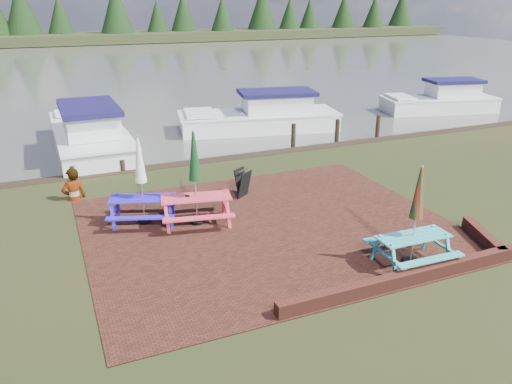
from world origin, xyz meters
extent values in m
plane|color=black|center=(0.00, 0.00, 0.00)|extent=(120.00, 120.00, 0.00)
cube|color=#331710|center=(0.00, 1.00, 0.01)|extent=(9.00, 7.50, 0.02)
cube|color=#4C1E16|center=(1.50, -2.60, 0.15)|extent=(6.00, 0.22, 0.30)
cube|color=#4C1E16|center=(4.30, -1.80, 0.15)|extent=(0.82, 1.77, 0.30)
cube|color=#4B4940|center=(0.00, 37.00, 0.00)|extent=(120.00, 60.00, 0.02)
cube|color=black|center=(0.00, 66.00, 0.50)|extent=(120.00, 10.00, 1.20)
cube|color=teal|center=(2.07, -1.92, 0.66)|extent=(1.63, 0.68, 0.04)
cube|color=teal|center=(2.05, -2.52, 0.40)|extent=(1.62, 0.27, 0.04)
cube|color=teal|center=(2.09, -1.31, 0.40)|extent=(1.62, 0.27, 0.04)
cube|color=teal|center=(1.37, -1.89, 0.33)|extent=(0.12, 1.40, 0.66)
cube|color=teal|center=(2.77, -1.94, 0.33)|extent=(0.12, 1.40, 0.66)
cylinder|color=black|center=(2.07, -1.92, 0.04)|extent=(0.32, 0.32, 0.09)
cylinder|color=#B2B2B7|center=(2.07, -1.92, 1.12)|extent=(0.03, 0.03, 2.24)
cone|color=maroon|center=(2.07, -1.92, 1.65)|extent=(0.29, 0.29, 1.12)
cube|color=#D7374C|center=(-1.62, 1.95, 0.72)|extent=(1.86, 1.02, 0.04)
cube|color=#D7374C|center=(-1.75, 1.30, 0.44)|extent=(1.77, 0.58, 0.04)
cube|color=#D7374C|center=(-1.48, 2.60, 0.44)|extent=(1.77, 0.58, 0.04)
cube|color=#D7374C|center=(-2.36, 2.10, 0.36)|extent=(0.38, 1.51, 0.72)
cube|color=#D7374C|center=(-0.87, 1.80, 0.36)|extent=(0.38, 1.51, 0.72)
cylinder|color=black|center=(-1.62, 1.95, 0.05)|extent=(0.35, 0.35, 0.10)
cylinder|color=#B2B2B7|center=(-1.62, 1.95, 1.22)|extent=(0.04, 0.04, 2.45)
cone|color=#0F3717|center=(-1.62, 1.95, 1.81)|extent=(0.31, 0.31, 1.22)
cube|color=#2D1AC5|center=(-2.86, 2.53, 0.68)|extent=(1.78, 1.15, 0.04)
cube|color=#2D1AC5|center=(-3.06, 1.94, 0.41)|extent=(1.64, 0.75, 0.04)
cube|color=#2D1AC5|center=(-2.65, 3.12, 0.41)|extent=(1.64, 0.75, 0.04)
cube|color=#2D1AC5|center=(-3.54, 2.76, 0.34)|extent=(0.54, 1.38, 0.68)
cube|color=#2D1AC5|center=(-2.18, 2.29, 0.34)|extent=(0.54, 1.38, 0.68)
cylinder|color=black|center=(-2.86, 2.53, 0.05)|extent=(0.33, 0.33, 0.09)
cylinder|color=#B2B2B7|center=(-2.86, 2.53, 1.15)|extent=(0.03, 0.03, 2.30)
cone|color=silver|center=(-2.86, 2.53, 1.71)|extent=(0.30, 0.30, 1.15)
cube|color=black|center=(0.18, 3.12, 0.41)|extent=(0.53, 0.45, 0.81)
cube|color=black|center=(0.18, 3.39, 0.41)|extent=(0.53, 0.45, 0.81)
cube|color=black|center=(0.18, 3.26, 0.80)|extent=(0.44, 0.31, 0.03)
cube|color=black|center=(-3.50, 11.50, 0.12)|extent=(1.60, 9.00, 0.06)
cube|color=black|center=(-4.25, 11.50, 0.17)|extent=(0.08, 9.00, 0.08)
cube|color=black|center=(-2.75, 11.50, 0.17)|extent=(0.08, 9.00, 0.08)
cylinder|color=black|center=(-4.30, 7.00, -0.10)|extent=(0.16, 0.16, 1.00)
cylinder|color=black|center=(-2.70, 7.00, -0.10)|extent=(0.16, 0.16, 1.00)
cube|color=silver|center=(-3.37, 10.67, 0.15)|extent=(2.62, 7.41, 1.05)
cube|color=silver|center=(-3.37, 10.67, 0.69)|extent=(2.67, 7.56, 0.08)
cube|color=silver|center=(-3.36, 9.78, 1.20)|extent=(1.86, 3.12, 0.90)
cube|color=#15103D|center=(-3.36, 9.78, 1.71)|extent=(2.07, 3.57, 0.19)
cube|color=silver|center=(-3.41, 13.47, 0.83)|extent=(2.17, 1.35, 0.11)
cube|color=silver|center=(4.08, 11.15, 0.11)|extent=(7.40, 3.79, 0.94)
cube|color=silver|center=(4.08, 11.15, 0.60)|extent=(7.55, 3.87, 0.08)
cube|color=silver|center=(4.91, 10.98, 1.05)|extent=(3.25, 2.31, 0.80)
cube|color=#15103D|center=(4.91, 10.98, 1.51)|extent=(3.71, 2.59, 0.17)
cube|color=silver|center=(1.45, 11.68, 0.72)|extent=(1.66, 2.29, 0.09)
cube|color=silver|center=(14.53, 11.09, 0.10)|extent=(6.20, 3.39, 0.90)
cube|color=silver|center=(14.53, 11.09, 0.57)|extent=(6.32, 3.46, 0.07)
cube|color=silver|center=(15.21, 10.93, 1.01)|extent=(2.75, 2.03, 0.77)
cube|color=#15103D|center=(15.21, 10.93, 1.44)|extent=(3.13, 2.27, 0.16)
cube|color=silver|center=(12.35, 11.61, 0.69)|extent=(1.44, 1.97, 0.09)
imported|color=gray|center=(-4.41, 4.93, 0.94)|extent=(0.76, 0.56, 1.88)
camera|label=1|loc=(-4.82, -9.46, 5.40)|focal=35.00mm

